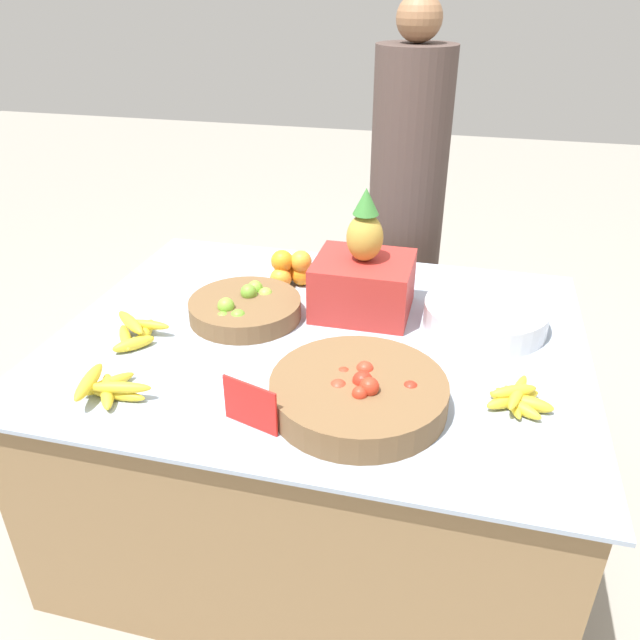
% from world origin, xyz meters
% --- Properties ---
extents(ground_plane, '(12.00, 12.00, 0.00)m').
position_xyz_m(ground_plane, '(0.00, 0.00, 0.00)').
color(ground_plane, gray).
extents(market_table, '(1.50, 1.19, 0.71)m').
position_xyz_m(market_table, '(0.00, 0.00, 0.35)').
color(market_table, olive).
rests_on(market_table, ground_plane).
extents(lime_bowl, '(0.34, 0.34, 0.09)m').
position_xyz_m(lime_bowl, '(-0.25, 0.05, 0.74)').
color(lime_bowl, brown).
rests_on(lime_bowl, market_table).
extents(tomato_basket, '(0.43, 0.43, 0.11)m').
position_xyz_m(tomato_basket, '(0.17, -0.31, 0.74)').
color(tomato_basket, brown).
rests_on(tomato_basket, market_table).
extents(orange_pile, '(0.14, 0.12, 0.13)m').
position_xyz_m(orange_pile, '(-0.18, 0.30, 0.76)').
color(orange_pile, orange).
rests_on(orange_pile, market_table).
extents(metal_bowl, '(0.36, 0.36, 0.08)m').
position_xyz_m(metal_bowl, '(0.46, 0.16, 0.74)').
color(metal_bowl, silver).
rests_on(metal_bowl, market_table).
extents(price_sign, '(0.14, 0.05, 0.12)m').
position_xyz_m(price_sign, '(-0.05, -0.44, 0.77)').
color(price_sign, red).
rests_on(price_sign, market_table).
extents(produce_crate, '(0.29, 0.26, 0.39)m').
position_xyz_m(produce_crate, '(0.09, 0.18, 0.82)').
color(produce_crate, '#B22D28').
rests_on(produce_crate, market_table).
extents(banana_bunch_front_center, '(0.17, 0.16, 0.06)m').
position_xyz_m(banana_bunch_front_center, '(0.54, -0.22, 0.73)').
color(banana_bunch_front_center, yellow).
rests_on(banana_bunch_front_center, market_table).
extents(banana_bunch_middle_right, '(0.19, 0.19, 0.06)m').
position_xyz_m(banana_bunch_middle_right, '(-0.44, -0.42, 0.73)').
color(banana_bunch_middle_right, yellow).
rests_on(banana_bunch_middle_right, market_table).
extents(banana_bunch_front_left, '(0.18, 0.20, 0.06)m').
position_xyz_m(banana_bunch_front_left, '(-0.50, -0.15, 0.73)').
color(banana_bunch_front_left, yellow).
rests_on(banana_bunch_front_left, market_table).
extents(vendor_person, '(0.29, 0.29, 1.57)m').
position_xyz_m(vendor_person, '(0.13, 0.88, 0.73)').
color(vendor_person, '#473833').
rests_on(vendor_person, ground_plane).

